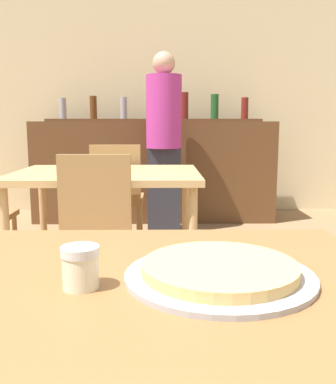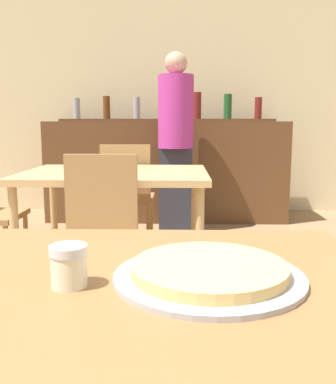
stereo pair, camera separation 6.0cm
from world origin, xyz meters
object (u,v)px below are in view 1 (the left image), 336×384
Objects in this scene: chair_far_side_back at (117,192)px; cheese_shaker at (81,267)px; person_standing at (164,136)px; pizza_tray at (220,271)px; chair_far_side_front at (93,230)px.

cheese_shaker is (0.18, -2.49, 0.25)m from chair_far_side_back.
cheese_shaker is 0.05× the size of person_standing.
chair_far_side_back is 2.20× the size of pizza_tray.
person_standing is (0.19, 3.31, 0.16)m from cheese_shaker.
chair_far_side_front is 2.12m from person_standing.
pizza_tray is at bearing -68.86° from chair_far_side_front.
pizza_tray is 4.72× the size of cheese_shaker.
pizza_tray is at bearing 9.28° from cheese_shaker.
cheese_shaker reaches higher than pizza_tray.
pizza_tray is (0.47, -1.22, 0.22)m from chair_far_side_front.
cheese_shaker is at bearing -170.72° from pizza_tray.
chair_far_side_back is 10.40× the size of cheese_shaker.
person_standing is (0.37, 0.82, 0.41)m from chair_far_side_back.
chair_far_side_front is at bearing 98.25° from cheese_shaker.
chair_far_side_back is at bearing 94.23° from cheese_shaker.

